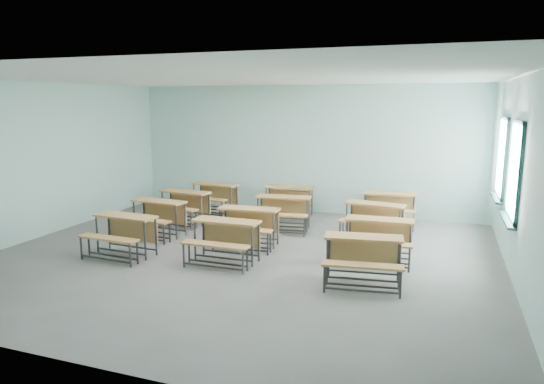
{
  "coord_description": "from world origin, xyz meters",
  "views": [
    {
      "loc": [
        3.38,
        -7.81,
        2.79
      ],
      "look_at": [
        0.16,
        1.2,
        1.0
      ],
      "focal_mm": 32.0,
      "sensor_mm": 36.0,
      "label": 1
    }
  ],
  "objects_px": {
    "desk_unit_r1c0": "(156,213)",
    "desk_unit_r1c2": "(379,234)",
    "desk_unit_r3c2": "(389,204)",
    "desk_unit_r2c1": "(283,208)",
    "desk_unit_r0c0": "(122,229)",
    "desk_unit_r3c0": "(213,193)",
    "desk_unit_r2c0": "(183,202)",
    "desk_unit_r2c2": "(373,216)",
    "desk_unit_r0c2": "(363,253)",
    "desk_unit_r3c1": "(288,197)",
    "desk_unit_r1c1": "(247,221)",
    "desk_unit_r0c1": "(224,235)"
  },
  "relations": [
    {
      "from": "desk_unit_r0c0",
      "to": "desk_unit_r3c0",
      "type": "height_order",
      "value": "same"
    },
    {
      "from": "desk_unit_r0c0",
      "to": "desk_unit_r1c1",
      "type": "xyz_separation_m",
      "value": [
        1.92,
        1.33,
        0.0
      ]
    },
    {
      "from": "desk_unit_r3c0",
      "to": "desk_unit_r3c1",
      "type": "bearing_deg",
      "value": 12.93
    },
    {
      "from": "desk_unit_r0c0",
      "to": "desk_unit_r2c2",
      "type": "distance_m",
      "value": 4.92
    },
    {
      "from": "desk_unit_r0c1",
      "to": "desk_unit_r2c2",
      "type": "relative_size",
      "value": 0.93
    },
    {
      "from": "desk_unit_r0c2",
      "to": "desk_unit_r0c0",
      "type": "bearing_deg",
      "value": 172.81
    },
    {
      "from": "desk_unit_r1c2",
      "to": "desk_unit_r3c1",
      "type": "height_order",
      "value": "same"
    },
    {
      "from": "desk_unit_r0c1",
      "to": "desk_unit_r3c1",
      "type": "height_order",
      "value": "same"
    },
    {
      "from": "desk_unit_r0c0",
      "to": "desk_unit_r1c2",
      "type": "xyz_separation_m",
      "value": [
        4.44,
        1.29,
        0.0
      ]
    },
    {
      "from": "desk_unit_r0c0",
      "to": "desk_unit_r1c0",
      "type": "relative_size",
      "value": 0.98
    },
    {
      "from": "desk_unit_r1c2",
      "to": "desk_unit_r3c1",
      "type": "xyz_separation_m",
      "value": [
        -2.53,
        2.67,
        0.0
      ]
    },
    {
      "from": "desk_unit_r1c1",
      "to": "desk_unit_r3c1",
      "type": "bearing_deg",
      "value": 85.49
    },
    {
      "from": "desk_unit_r1c0",
      "to": "desk_unit_r2c1",
      "type": "distance_m",
      "value": 2.71
    },
    {
      "from": "desk_unit_r3c2",
      "to": "desk_unit_r2c1",
      "type": "bearing_deg",
      "value": -154.1
    },
    {
      "from": "desk_unit_r2c1",
      "to": "desk_unit_r3c0",
      "type": "bearing_deg",
      "value": 147.58
    },
    {
      "from": "desk_unit_r2c2",
      "to": "desk_unit_r2c0",
      "type": "bearing_deg",
      "value": -171.76
    },
    {
      "from": "desk_unit_r1c0",
      "to": "desk_unit_r1c2",
      "type": "height_order",
      "value": "same"
    },
    {
      "from": "desk_unit_r0c2",
      "to": "desk_unit_r2c1",
      "type": "xyz_separation_m",
      "value": [
        -2.18,
        2.64,
        0.0
      ]
    },
    {
      "from": "desk_unit_r1c2",
      "to": "desk_unit_r3c2",
      "type": "xyz_separation_m",
      "value": [
        -0.11,
        2.64,
        0.0
      ]
    },
    {
      "from": "desk_unit_r0c2",
      "to": "desk_unit_r3c0",
      "type": "relative_size",
      "value": 1.02
    },
    {
      "from": "desk_unit_r1c2",
      "to": "desk_unit_r3c0",
      "type": "xyz_separation_m",
      "value": [
        -4.46,
        2.43,
        0.0
      ]
    },
    {
      "from": "desk_unit_r0c1",
      "to": "desk_unit_r1c2",
      "type": "relative_size",
      "value": 0.97
    },
    {
      "from": "desk_unit_r0c1",
      "to": "desk_unit_r1c1",
      "type": "bearing_deg",
      "value": 89.68
    },
    {
      "from": "desk_unit_r1c2",
      "to": "desk_unit_r0c2",
      "type": "bearing_deg",
      "value": -96.08
    },
    {
      "from": "desk_unit_r3c1",
      "to": "desk_unit_r0c2",
      "type": "bearing_deg",
      "value": -64.46
    },
    {
      "from": "desk_unit_r0c2",
      "to": "desk_unit_r1c2",
      "type": "height_order",
      "value": "same"
    },
    {
      "from": "desk_unit_r0c0",
      "to": "desk_unit_r3c0",
      "type": "xyz_separation_m",
      "value": [
        -0.02,
        3.72,
        0.0
      ]
    },
    {
      "from": "desk_unit_r2c0",
      "to": "desk_unit_r3c2",
      "type": "xyz_separation_m",
      "value": [
        4.52,
        1.41,
        0.0
      ]
    },
    {
      "from": "desk_unit_r1c1",
      "to": "desk_unit_r2c0",
      "type": "bearing_deg",
      "value": 146.05
    },
    {
      "from": "desk_unit_r3c1",
      "to": "desk_unit_r2c1",
      "type": "bearing_deg",
      "value": -84.39
    },
    {
      "from": "desk_unit_r0c2",
      "to": "desk_unit_r3c2",
      "type": "height_order",
      "value": "same"
    },
    {
      "from": "desk_unit_r1c0",
      "to": "desk_unit_r1c1",
      "type": "xyz_separation_m",
      "value": [
        2.09,
        -0.04,
        0.0
      ]
    },
    {
      "from": "desk_unit_r2c1",
      "to": "desk_unit_r2c2",
      "type": "bearing_deg",
      "value": -10.22
    },
    {
      "from": "desk_unit_r0c0",
      "to": "desk_unit_r0c2",
      "type": "relative_size",
      "value": 0.96
    },
    {
      "from": "desk_unit_r0c0",
      "to": "desk_unit_r0c2",
      "type": "bearing_deg",
      "value": 4.29
    },
    {
      "from": "desk_unit_r0c1",
      "to": "desk_unit_r2c1",
      "type": "distance_m",
      "value": 2.44
    },
    {
      "from": "desk_unit_r0c2",
      "to": "desk_unit_r3c1",
      "type": "bearing_deg",
      "value": 114.24
    },
    {
      "from": "desk_unit_r2c2",
      "to": "desk_unit_r3c1",
      "type": "bearing_deg",
      "value": 156.1
    },
    {
      "from": "desk_unit_r2c1",
      "to": "desk_unit_r2c2",
      "type": "distance_m",
      "value": 1.98
    },
    {
      "from": "desk_unit_r1c1",
      "to": "desk_unit_r1c0",
      "type": "bearing_deg",
      "value": 174.33
    },
    {
      "from": "desk_unit_r1c1",
      "to": "desk_unit_r3c1",
      "type": "height_order",
      "value": "same"
    },
    {
      "from": "desk_unit_r0c2",
      "to": "desk_unit_r1c1",
      "type": "xyz_separation_m",
      "value": [
        -2.45,
        1.27,
        0.0
      ]
    },
    {
      "from": "desk_unit_r2c2",
      "to": "desk_unit_r1c0",
      "type": "bearing_deg",
      "value": -157.02
    },
    {
      "from": "desk_unit_r0c2",
      "to": "desk_unit_r1c0",
      "type": "distance_m",
      "value": 4.73
    },
    {
      "from": "desk_unit_r0c0",
      "to": "desk_unit_r2c2",
      "type": "bearing_deg",
      "value": 35.67
    },
    {
      "from": "desk_unit_r0c1",
      "to": "desk_unit_r3c1",
      "type": "xyz_separation_m",
      "value": [
        -0.0,
        3.68,
        0.0
      ]
    },
    {
      "from": "desk_unit_r2c0",
      "to": "desk_unit_r2c2",
      "type": "relative_size",
      "value": 0.99
    },
    {
      "from": "desk_unit_r1c2",
      "to": "desk_unit_r2c1",
      "type": "distance_m",
      "value": 2.66
    },
    {
      "from": "desk_unit_r0c0",
      "to": "desk_unit_r2c2",
      "type": "xyz_separation_m",
      "value": [
        4.16,
        2.62,
        0.0
      ]
    },
    {
      "from": "desk_unit_r2c0",
      "to": "desk_unit_r2c1",
      "type": "bearing_deg",
      "value": 9.98
    }
  ]
}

